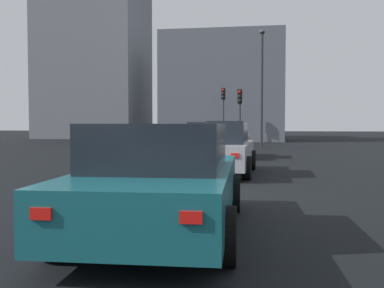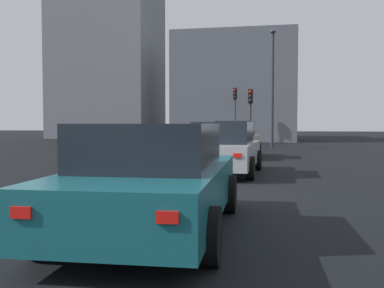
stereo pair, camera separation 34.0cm
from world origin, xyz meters
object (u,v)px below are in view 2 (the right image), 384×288
Objects in this scene: car_teal_third at (154,179)px; traffic_light_near_right at (250,105)px; street_lamp_kerbside at (273,78)px; car_beige_lead at (236,140)px; traffic_light_near_left at (235,103)px; car_silver_second at (224,149)px.

car_teal_third is 22.22m from traffic_light_near_right.
street_lamp_kerbside is at bearing 84.76° from traffic_light_near_right.
car_beige_lead reaches higher than car_teal_third.
traffic_light_near_left is at bearing -163.53° from traffic_light_near_right.
street_lamp_kerbside reaches higher than traffic_light_near_left.
street_lamp_kerbside reaches higher than car_silver_second.
traffic_light_near_left is 7.86m from street_lamp_kerbside.
traffic_light_near_left is at bearing 7.98° from car_beige_lead.
street_lamp_kerbside reaches higher than car_beige_lead.
traffic_light_near_right is (8.11, -0.11, 1.86)m from car_beige_lead.
street_lamp_kerbside reaches higher than traffic_light_near_right.
car_silver_second is at bearing 3.90° from traffic_light_near_right.
traffic_light_near_left is at bearing 22.71° from street_lamp_kerbside.
traffic_light_near_left is (29.11, 1.76, 2.34)m from car_teal_third.
car_teal_third is 22.26m from street_lamp_kerbside.
street_lamp_kerbside is (-7.17, -3.00, 1.18)m from traffic_light_near_left.
traffic_light_near_right is 0.51× the size of street_lamp_kerbside.
car_teal_third is 1.32× the size of traffic_light_near_right.
car_silver_second is at bearing 175.51° from street_lamp_kerbside.
car_beige_lead is 0.97× the size of traffic_light_near_left.
car_silver_second reaches higher than car_teal_third.
car_beige_lead is 6.73m from car_silver_second.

